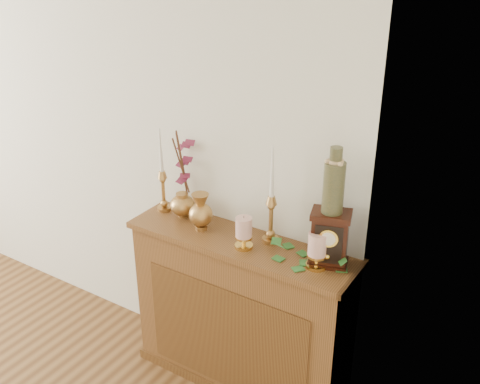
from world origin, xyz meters
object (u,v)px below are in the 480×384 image
Objects in this scene: candlestick_center at (271,212)px; ceramic_vase at (334,184)px; bud_vase at (201,212)px; ginger_jar at (185,175)px; candlestick_left at (163,184)px; mantel_clock at (330,239)px.

candlestick_center is 1.66× the size of ceramic_vase.
ginger_jar is (-0.18, 0.11, 0.13)m from bud_vase.
bud_vase is (0.31, -0.07, -0.06)m from candlestick_left.
ginger_jar is 1.87× the size of mantel_clock.
candlestick_center is at bearing 156.82° from mantel_clock.
mantel_clock reaches higher than bud_vase.
mantel_clock is at bearing -3.89° from ginger_jar.
ginger_jar is 0.90m from ceramic_vase.
bud_vase is at bearing 166.88° from mantel_clock.
candlestick_left is 0.32m from bud_vase.
candlestick_left is 0.93× the size of candlestick_center.
mantel_clock is at bearing -73.01° from ceramic_vase.
bud_vase is at bearing -31.17° from ginger_jar.
ginger_jar is at bearing 159.12° from mantel_clock.
ceramic_vase is at bearing 90.00° from mantel_clock.
candlestick_left is at bearing -164.65° from ginger_jar.
bud_vase is 0.77m from ceramic_vase.
ceramic_vase is (0.88, -0.06, 0.18)m from ginger_jar.
ginger_jar is 1.64× the size of ceramic_vase.
bud_vase is 0.75× the size of mantel_clock.
candlestick_center reaches higher than mantel_clock.
candlestick_left is at bearing 161.63° from mantel_clock.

